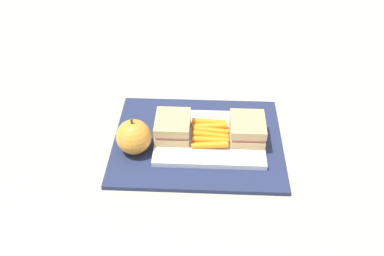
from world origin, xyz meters
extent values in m
plane|color=#B7AD99|center=(0.00, 0.00, 0.00)|extent=(2.40, 2.40, 0.00)
cube|color=navy|center=(0.00, 0.00, 0.01)|extent=(0.36, 0.28, 0.01)
cube|color=white|center=(-0.03, 0.00, 0.02)|extent=(0.23, 0.17, 0.01)
cube|color=tan|center=(-0.10, 0.00, 0.03)|extent=(0.07, 0.08, 0.02)
cube|color=pink|center=(-0.10, 0.00, 0.04)|extent=(0.07, 0.07, 0.01)
cube|color=tan|center=(-0.10, 0.00, 0.06)|extent=(0.07, 0.08, 0.02)
cube|color=tan|center=(0.05, 0.00, 0.03)|extent=(0.07, 0.08, 0.02)
cube|color=pink|center=(0.05, 0.00, 0.04)|extent=(0.07, 0.07, 0.01)
cube|color=tan|center=(0.05, 0.00, 0.06)|extent=(0.07, 0.08, 0.02)
cylinder|color=orange|center=(-0.02, -0.04, 0.03)|extent=(0.08, 0.01, 0.02)
cylinder|color=orange|center=(-0.02, -0.02, 0.03)|extent=(0.08, 0.01, 0.02)
cylinder|color=orange|center=(-0.03, -0.01, 0.03)|extent=(0.08, 0.01, 0.02)
cylinder|color=orange|center=(-0.03, 0.01, 0.03)|extent=(0.08, 0.01, 0.02)
cylinder|color=orange|center=(-0.03, 0.02, 0.03)|extent=(0.08, 0.01, 0.02)
cylinder|color=orange|center=(-0.03, 0.04, 0.03)|extent=(0.08, 0.01, 0.02)
sphere|color=gold|center=(0.13, 0.04, 0.05)|extent=(0.07, 0.07, 0.07)
cylinder|color=brown|center=(0.13, 0.04, 0.09)|extent=(0.01, 0.01, 0.01)
camera|label=1|loc=(-0.01, 0.62, 0.59)|focal=37.13mm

